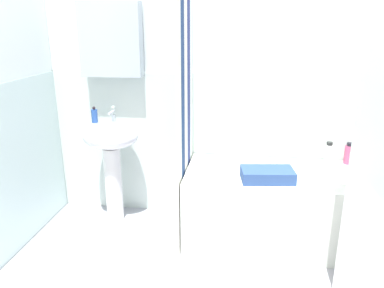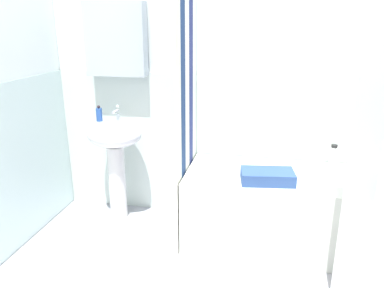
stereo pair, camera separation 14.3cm
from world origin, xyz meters
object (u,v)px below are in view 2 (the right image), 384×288
(body_wash_bottle, at_px, (333,156))
(towel_folded, at_px, (267,176))
(soap_dispenser, at_px, (99,114))
(shampoo_bottle, at_px, (371,160))
(lotion_bottle, at_px, (354,157))
(sink, at_px, (115,149))
(bathtub, at_px, (290,210))

(body_wash_bottle, distance_m, towel_folded, 0.65)
(body_wash_bottle, bearing_deg, soap_dispenser, -176.61)
(shampoo_bottle, xyz_separation_m, body_wash_bottle, (-0.27, 0.02, 0.01))
(lotion_bottle, relative_size, towel_folded, 0.47)
(sink, distance_m, body_wash_bottle, 1.70)
(lotion_bottle, xyz_separation_m, towel_folded, (-0.62, -0.42, -0.04))
(shampoo_bottle, height_order, body_wash_bottle, body_wash_bottle)
(soap_dispenser, distance_m, towel_folded, 1.42)
(sink, distance_m, bathtub, 1.44)
(soap_dispenser, height_order, shampoo_bottle, soap_dispenser)
(shampoo_bottle, distance_m, lotion_bottle, 0.12)
(shampoo_bottle, distance_m, towel_folded, 0.86)
(soap_dispenser, relative_size, body_wash_bottle, 0.79)
(sink, xyz_separation_m, soap_dispenser, (-0.13, 0.03, 0.28))
(soap_dispenser, distance_m, lotion_bottle, 1.99)
(shampoo_bottle, relative_size, lotion_bottle, 0.86)
(towel_folded, bearing_deg, shampoo_bottle, 28.99)
(sink, xyz_separation_m, body_wash_bottle, (1.70, 0.14, 0.02))
(soap_dispenser, bearing_deg, lotion_bottle, 2.74)
(sink, height_order, towel_folded, sink)
(soap_dispenser, xyz_separation_m, bathtub, (1.53, -0.17, -0.61))
(towel_folded, bearing_deg, bathtub, 41.04)
(shampoo_bottle, bearing_deg, bathtub, -155.62)
(shampoo_bottle, bearing_deg, lotion_bottle, 178.86)
(towel_folded, bearing_deg, soap_dispenser, 166.52)
(sink, relative_size, body_wash_bottle, 5.07)
(shampoo_bottle, bearing_deg, sink, -176.45)
(sink, distance_m, lotion_bottle, 1.84)
(lotion_bottle, bearing_deg, sink, -176.14)
(soap_dispenser, relative_size, bathtub, 0.08)
(sink, height_order, bathtub, sink)
(bathtub, distance_m, shampoo_bottle, 0.71)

